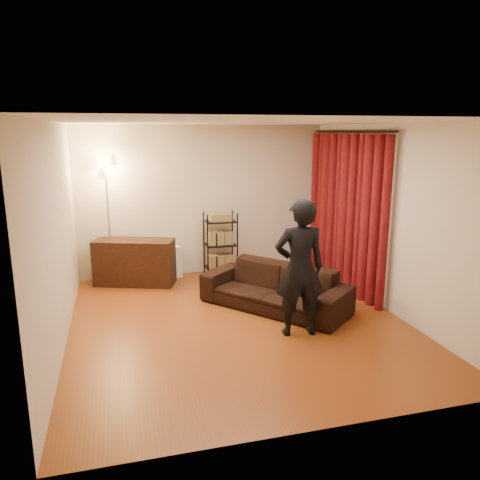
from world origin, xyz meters
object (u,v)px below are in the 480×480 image
object	(u,v)px
sofa	(275,288)
person	(300,268)
storage_boxes	(171,262)
floor_lamp	(109,223)
media_cabinet	(135,262)
wire_shelf	(220,245)

from	to	relation	value
sofa	person	xyz separation A→B (m)	(0.00, -0.93, 0.57)
storage_boxes	floor_lamp	xyz separation A→B (m)	(-1.03, -0.11, 0.79)
media_cabinet	wire_shelf	distance (m)	1.54
person	media_cabinet	world-z (taller)	person
media_cabinet	wire_shelf	world-z (taller)	wire_shelf
media_cabinet	wire_shelf	size ratio (longest dim) A/B	1.14
sofa	media_cabinet	size ratio (longest dim) A/B	1.64
sofa	wire_shelf	size ratio (longest dim) A/B	1.87
person	storage_boxes	world-z (taller)	person
floor_lamp	person	bearing A→B (deg)	-49.46
media_cabinet	floor_lamp	distance (m)	0.80
sofa	storage_boxes	bearing A→B (deg)	174.10
person	storage_boxes	distance (m)	3.21
media_cabinet	storage_boxes	world-z (taller)	media_cabinet
wire_shelf	floor_lamp	distance (m)	1.98
storage_boxes	wire_shelf	xyz separation A→B (m)	(0.89, -0.15, 0.30)
floor_lamp	sofa	bearing A→B (deg)	-37.68
person	media_cabinet	size ratio (longest dim) A/B	1.33
wire_shelf	storage_boxes	bearing A→B (deg)	177.57
sofa	wire_shelf	xyz separation A→B (m)	(-0.43, 1.77, 0.27)
media_cabinet	storage_boxes	bearing A→B (deg)	38.21
sofa	floor_lamp	size ratio (longest dim) A/B	1.02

